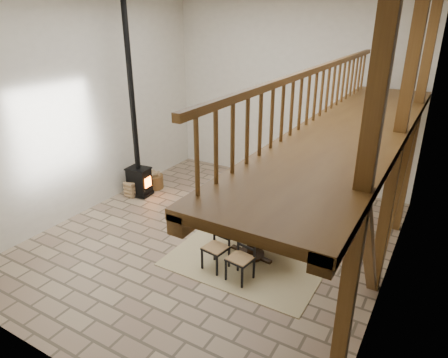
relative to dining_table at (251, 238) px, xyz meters
The scene contains 7 objects.
ground 1.12m from the dining_table, 167.82° to the left, with size 8.00×8.00×0.00m, color gray.
room_shell 2.61m from the dining_table, 52.34° to the left, with size 7.02×8.02×5.01m.
rug 0.41m from the dining_table, 98.29° to the right, with size 3.00×2.50×0.02m, color tan.
dining_table is the anchor object (origin of this frame).
wood_stove 4.19m from the dining_table, 163.79° to the left, with size 0.64×0.51×5.00m.
log_basket 4.31m from the dining_table, 156.70° to the left, with size 0.57×0.57×0.47m.
log_stack 4.21m from the dining_table, 166.70° to the left, with size 0.32×0.33×0.42m.
Camera 1 is at (4.04, -6.47, 4.57)m, focal length 32.00 mm.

